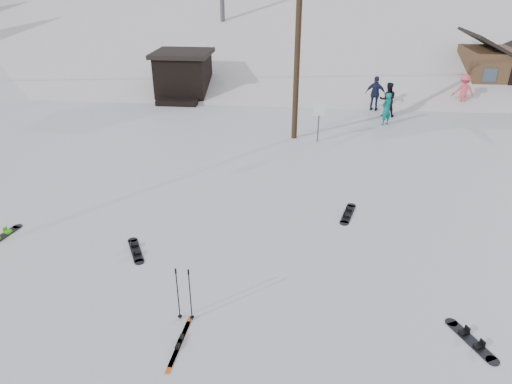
# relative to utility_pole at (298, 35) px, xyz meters

# --- Properties ---
(ground) EXTENTS (200.00, 200.00, 0.00)m
(ground) POSITION_rel_utility_pole_xyz_m (-2.00, -14.00, -4.68)
(ground) COLOR white
(ground) RESTS_ON ground
(ski_slope) EXTENTS (60.00, 85.24, 65.97)m
(ski_slope) POSITION_rel_utility_pole_xyz_m (-2.00, 41.00, -16.68)
(ski_slope) COLOR white
(ski_slope) RESTS_ON ground
(ridge_left) EXTENTS (47.54, 95.03, 58.38)m
(ridge_left) POSITION_rel_utility_pole_xyz_m (-38.00, 34.00, -15.68)
(ridge_left) COLOR white
(ridge_left) RESTS_ON ground
(treeline_crest) EXTENTS (50.00, 6.00, 10.00)m
(treeline_crest) POSITION_rel_utility_pole_xyz_m (-2.00, 72.00, -4.68)
(treeline_crest) COLOR black
(treeline_crest) RESTS_ON ski_slope
(utility_pole) EXTENTS (2.00, 0.26, 9.00)m
(utility_pole) POSITION_rel_utility_pole_xyz_m (0.00, 0.00, 0.00)
(utility_pole) COLOR #3A2819
(utility_pole) RESTS_ON ground
(trail_sign) EXTENTS (0.50, 0.09, 1.85)m
(trail_sign) POSITION_rel_utility_pole_xyz_m (1.10, -0.42, -3.41)
(trail_sign) COLOR #595B60
(trail_sign) RESTS_ON ground
(lift_hut) EXTENTS (3.40, 4.10, 2.75)m
(lift_hut) POSITION_rel_utility_pole_xyz_m (-7.00, 6.94, -3.32)
(lift_hut) COLOR black
(lift_hut) RESTS_ON ground
(cabin) EXTENTS (5.39, 4.40, 3.77)m
(cabin) POSITION_rel_utility_pole_xyz_m (13.00, 10.00, -3.20)
(cabin) COLOR brown
(cabin) RESTS_ON ground
(hero_skis) EXTENTS (0.20, 1.67, 0.09)m
(hero_skis) POSITION_rel_utility_pole_xyz_m (-2.13, -13.51, -4.66)
(hero_skis) COLOR #CB4D14
(hero_skis) RESTS_ON ground
(ski_poles) EXTENTS (0.39, 0.10, 1.41)m
(ski_poles) POSITION_rel_utility_pole_xyz_m (-2.18, -12.74, -3.96)
(ski_poles) COLOR black
(ski_poles) RESTS_ON ground
(board_scatter_b) EXTENTS (0.85, 1.34, 0.10)m
(board_scatter_b) POSITION_rel_utility_pole_xyz_m (-4.29, -10.12, -4.65)
(board_scatter_b) COLOR black
(board_scatter_b) RESTS_ON ground
(board_scatter_c) EXTENTS (0.52, 1.49, 0.11)m
(board_scatter_c) POSITION_rel_utility_pole_xyz_m (-8.56, -9.79, -4.65)
(board_scatter_c) COLOR black
(board_scatter_c) RESTS_ON ground
(board_scatter_d) EXTENTS (0.81, 1.37, 0.10)m
(board_scatter_d) POSITION_rel_utility_pole_xyz_m (4.20, -12.80, -4.65)
(board_scatter_d) COLOR black
(board_scatter_d) RESTS_ON ground
(board_scatter_f) EXTENTS (0.63, 1.53, 0.11)m
(board_scatter_f) POSITION_rel_utility_pole_xyz_m (1.97, -7.32, -4.65)
(board_scatter_f) COLOR black
(board_scatter_f) RESTS_ON ground
(skier_teal) EXTENTS (0.72, 0.67, 1.66)m
(skier_teal) POSITION_rel_utility_pole_xyz_m (4.60, 2.45, -3.85)
(skier_teal) COLOR #0B7774
(skier_teal) RESTS_ON ground
(skier_dark) EXTENTS (0.92, 0.73, 1.83)m
(skier_dark) POSITION_rel_utility_pole_xyz_m (4.88, 3.96, -3.76)
(skier_dark) COLOR black
(skier_dark) RESTS_ON ground
(skier_pink) EXTENTS (1.21, 0.70, 1.87)m
(skier_pink) POSITION_rel_utility_pole_xyz_m (9.47, 6.23, -3.74)
(skier_pink) COLOR #EF5462
(skier_pink) RESTS_ON ground
(skier_navy) EXTENTS (1.21, 0.78, 1.91)m
(skier_navy) POSITION_rel_utility_pole_xyz_m (4.38, 5.05, -3.73)
(skier_navy) COLOR #1B2545
(skier_navy) RESTS_ON ground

